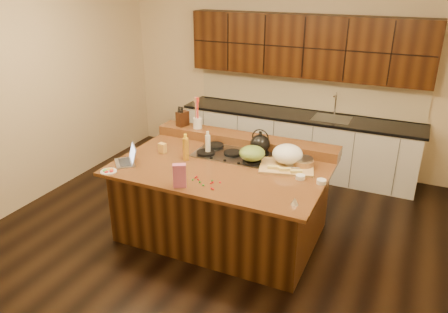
% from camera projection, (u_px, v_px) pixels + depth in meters
% --- Properties ---
extents(room, '(5.52, 5.02, 2.72)m').
position_uv_depth(room, '(222.00, 129.00, 4.85)').
color(room, black).
rests_on(room, ground).
extents(island, '(2.40, 1.60, 0.92)m').
position_uv_depth(island, '(222.00, 199.00, 5.20)').
color(island, black).
rests_on(island, ground).
extents(back_ledge, '(2.40, 0.30, 0.12)m').
position_uv_depth(back_ledge, '(245.00, 140.00, 5.58)').
color(back_ledge, black).
rests_on(back_ledge, island).
extents(cooktop, '(0.92, 0.52, 0.05)m').
position_uv_depth(cooktop, '(233.00, 154.00, 5.26)').
color(cooktop, gray).
rests_on(cooktop, island).
extents(back_counter, '(3.70, 0.66, 2.40)m').
position_uv_depth(back_counter, '(300.00, 111.00, 6.74)').
color(back_counter, silver).
rests_on(back_counter, ground).
extents(kettle, '(0.27, 0.27, 0.22)m').
position_uv_depth(kettle, '(260.00, 144.00, 5.20)').
color(kettle, black).
rests_on(kettle, cooktop).
extents(green_bowl, '(0.32, 0.32, 0.17)m').
position_uv_depth(green_bowl, '(252.00, 153.00, 5.00)').
color(green_bowl, '#56732E').
rests_on(green_bowl, cooktop).
extents(laptop, '(0.38, 0.38, 0.21)m').
position_uv_depth(laptop, '(128.00, 158.00, 5.04)').
color(laptop, '#B7B7BC').
rests_on(laptop, island).
extents(oil_bottle, '(0.07, 0.07, 0.27)m').
position_uv_depth(oil_bottle, '(186.00, 149.00, 5.10)').
color(oil_bottle, '#BE8921').
rests_on(oil_bottle, island).
extents(vinegar_bottle, '(0.08, 0.08, 0.25)m').
position_uv_depth(vinegar_bottle, '(208.00, 145.00, 5.24)').
color(vinegar_bottle, silver).
rests_on(vinegar_bottle, island).
extents(wooden_tray, '(0.69, 0.57, 0.24)m').
position_uv_depth(wooden_tray, '(287.00, 157.00, 4.95)').
color(wooden_tray, tan).
rests_on(wooden_tray, island).
extents(ramekin_a, '(0.12, 0.12, 0.04)m').
position_uv_depth(ramekin_a, '(300.00, 177.00, 4.66)').
color(ramekin_a, white).
rests_on(ramekin_a, island).
extents(ramekin_b, '(0.12, 0.12, 0.04)m').
position_uv_depth(ramekin_b, '(321.00, 182.00, 4.56)').
color(ramekin_b, white).
rests_on(ramekin_b, island).
extents(ramekin_c, '(0.13, 0.13, 0.04)m').
position_uv_depth(ramekin_c, '(290.00, 165.00, 4.95)').
color(ramekin_c, white).
rests_on(ramekin_c, island).
extents(strainer_bowl, '(0.29, 0.29, 0.09)m').
position_uv_depth(strainer_bowl, '(303.00, 163.00, 4.94)').
color(strainer_bowl, '#996B3F').
rests_on(strainer_bowl, island).
extents(kitchen_timer, '(0.10, 0.10, 0.07)m').
position_uv_depth(kitchen_timer, '(295.00, 201.00, 4.15)').
color(kitchen_timer, silver).
rests_on(kitchen_timer, island).
extents(pink_bag, '(0.15, 0.13, 0.25)m').
position_uv_depth(pink_bag, '(180.00, 176.00, 4.46)').
color(pink_bag, '#B8567B').
rests_on(pink_bag, island).
extents(candy_plate, '(0.23, 0.23, 0.01)m').
position_uv_depth(candy_plate, '(109.00, 171.00, 4.83)').
color(candy_plate, white).
rests_on(candy_plate, island).
extents(package_box, '(0.10, 0.08, 0.12)m').
position_uv_depth(package_box, '(162.00, 148.00, 5.32)').
color(package_box, '#E3B050').
rests_on(package_box, island).
extents(utensil_crock, '(0.16, 0.16, 0.14)m').
position_uv_depth(utensil_crock, '(198.00, 123.00, 5.79)').
color(utensil_crock, white).
rests_on(utensil_crock, back_ledge).
extents(knife_block, '(0.15, 0.19, 0.20)m').
position_uv_depth(knife_block, '(183.00, 119.00, 5.87)').
color(knife_block, black).
rests_on(knife_block, back_ledge).
extents(gumdrop_0, '(0.02, 0.02, 0.02)m').
position_uv_depth(gumdrop_0, '(197.00, 177.00, 4.70)').
color(gumdrop_0, red).
rests_on(gumdrop_0, island).
extents(gumdrop_1, '(0.02, 0.02, 0.02)m').
position_uv_depth(gumdrop_1, '(203.00, 185.00, 4.51)').
color(gumdrop_1, '#198C26').
rests_on(gumdrop_1, island).
extents(gumdrop_2, '(0.02, 0.02, 0.02)m').
position_uv_depth(gumdrop_2, '(196.00, 177.00, 4.68)').
color(gumdrop_2, red).
rests_on(gumdrop_2, island).
extents(gumdrop_3, '(0.02, 0.02, 0.02)m').
position_uv_depth(gumdrop_3, '(212.00, 181.00, 4.61)').
color(gumdrop_3, '#198C26').
rests_on(gumdrop_3, island).
extents(gumdrop_4, '(0.02, 0.02, 0.02)m').
position_uv_depth(gumdrop_4, '(213.00, 189.00, 4.43)').
color(gumdrop_4, red).
rests_on(gumdrop_4, island).
extents(gumdrop_5, '(0.02, 0.02, 0.02)m').
position_uv_depth(gumdrop_5, '(176.00, 181.00, 4.60)').
color(gumdrop_5, '#198C26').
rests_on(gumdrop_5, island).
extents(gumdrop_6, '(0.02, 0.02, 0.02)m').
position_uv_depth(gumdrop_6, '(211.00, 183.00, 4.56)').
color(gumdrop_6, red).
rests_on(gumdrop_6, island).
extents(gumdrop_7, '(0.02, 0.02, 0.02)m').
position_uv_depth(gumdrop_7, '(193.00, 180.00, 4.63)').
color(gumdrop_7, '#198C26').
rests_on(gumdrop_7, island).
extents(gumdrop_8, '(0.02, 0.02, 0.02)m').
position_uv_depth(gumdrop_8, '(198.00, 179.00, 4.64)').
color(gumdrop_8, red).
rests_on(gumdrop_8, island).
extents(gumdrop_9, '(0.02, 0.02, 0.02)m').
position_uv_depth(gumdrop_9, '(177.00, 181.00, 4.59)').
color(gumdrop_9, '#198C26').
rests_on(gumdrop_9, island).
extents(gumdrop_10, '(0.02, 0.02, 0.02)m').
position_uv_depth(gumdrop_10, '(212.00, 188.00, 4.45)').
color(gumdrop_10, red).
rests_on(gumdrop_10, island).
extents(gumdrop_11, '(0.02, 0.02, 0.02)m').
position_uv_depth(gumdrop_11, '(200.00, 182.00, 4.58)').
color(gumdrop_11, '#198C26').
rests_on(gumdrop_11, island).
extents(gumdrop_12, '(0.02, 0.02, 0.02)m').
position_uv_depth(gumdrop_12, '(220.00, 182.00, 4.57)').
color(gumdrop_12, red).
rests_on(gumdrop_12, island).
extents(gumdrop_13, '(0.02, 0.02, 0.02)m').
position_uv_depth(gumdrop_13, '(183.00, 176.00, 4.70)').
color(gumdrop_13, '#198C26').
rests_on(gumdrop_13, island).
extents(gumdrop_14, '(0.02, 0.02, 0.02)m').
position_uv_depth(gumdrop_14, '(213.00, 182.00, 4.57)').
color(gumdrop_14, red).
rests_on(gumdrop_14, island).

